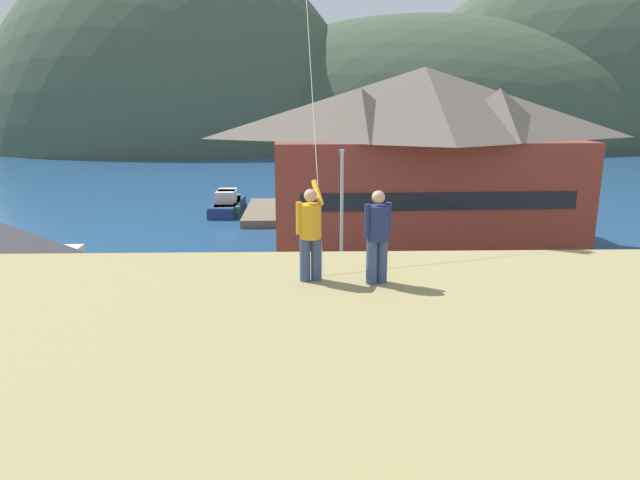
{
  "coord_description": "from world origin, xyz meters",
  "views": [
    {
      "loc": [
        0.5,
        -17.52,
        10.46
      ],
      "look_at": [
        1.21,
        9.0,
        3.91
      ],
      "focal_mm": 32.3,
      "sensor_mm": 36.0,
      "label": 1
    }
  ],
  "objects_px": {
    "moored_boat_wharfside": "(228,204)",
    "moored_boat_outer_mooring": "(303,204)",
    "person_companion": "(377,234)",
    "harbor_lodge": "(422,154)",
    "parked_car_front_row_red": "(222,373)",
    "parked_car_mid_row_center": "(298,306)",
    "wharf_dock": "(264,212)",
    "parking_light_pole": "(342,219)",
    "storage_shed_near_lot": "(0,273)",
    "person_kite_flyer": "(310,231)",
    "parked_car_front_row_end": "(613,323)",
    "moored_boat_inner_slip": "(227,205)",
    "parked_car_mid_row_near": "(489,308)"
  },
  "relations": [
    {
      "from": "wharf_dock",
      "to": "parked_car_mid_row_center",
      "type": "bearing_deg",
      "value": -82.76
    },
    {
      "from": "storage_shed_near_lot",
      "to": "moored_boat_wharfside",
      "type": "distance_m",
      "value": 29.33
    },
    {
      "from": "moored_boat_inner_slip",
      "to": "parked_car_mid_row_near",
      "type": "bearing_deg",
      "value": -61.09
    },
    {
      "from": "wharf_dock",
      "to": "moored_boat_wharfside",
      "type": "bearing_deg",
      "value": 146.27
    },
    {
      "from": "harbor_lodge",
      "to": "wharf_dock",
      "type": "height_order",
      "value": "harbor_lodge"
    },
    {
      "from": "moored_boat_outer_mooring",
      "to": "parked_car_mid_row_near",
      "type": "bearing_deg",
      "value": -73.47
    },
    {
      "from": "parked_car_front_row_end",
      "to": "moored_boat_wharfside",
      "type": "bearing_deg",
      "value": 123.33
    },
    {
      "from": "harbor_lodge",
      "to": "parked_car_mid_row_center",
      "type": "height_order",
      "value": "harbor_lodge"
    },
    {
      "from": "parking_light_pole",
      "to": "moored_boat_inner_slip",
      "type": "bearing_deg",
      "value": 109.86
    },
    {
      "from": "person_companion",
      "to": "parked_car_front_row_end",
      "type": "bearing_deg",
      "value": 46.65
    },
    {
      "from": "storage_shed_near_lot",
      "to": "parked_car_mid_row_near",
      "type": "bearing_deg",
      "value": -2.04
    },
    {
      "from": "moored_boat_wharfside",
      "to": "person_kite_flyer",
      "type": "distance_m",
      "value": 44.9
    },
    {
      "from": "person_kite_flyer",
      "to": "parked_car_front_row_red",
      "type": "bearing_deg",
      "value": 110.36
    },
    {
      "from": "moored_boat_outer_mooring",
      "to": "parked_car_mid_row_near",
      "type": "relative_size",
      "value": 1.77
    },
    {
      "from": "person_companion",
      "to": "harbor_lodge",
      "type": "bearing_deg",
      "value": 77.0
    },
    {
      "from": "moored_boat_outer_mooring",
      "to": "moored_boat_inner_slip",
      "type": "relative_size",
      "value": 1.02
    },
    {
      "from": "storage_shed_near_lot",
      "to": "parked_car_mid_row_near",
      "type": "relative_size",
      "value": 1.56
    },
    {
      "from": "moored_boat_wharfside",
      "to": "moored_boat_outer_mooring",
      "type": "xyz_separation_m",
      "value": [
        7.08,
        -0.1,
        0.0
      ]
    },
    {
      "from": "parking_light_pole",
      "to": "person_companion",
      "type": "relative_size",
      "value": 4.55
    },
    {
      "from": "harbor_lodge",
      "to": "parked_car_mid_row_center",
      "type": "bearing_deg",
      "value": -120.22
    },
    {
      "from": "moored_boat_outer_mooring",
      "to": "parked_car_mid_row_center",
      "type": "bearing_deg",
      "value": -90.32
    },
    {
      "from": "harbor_lodge",
      "to": "parking_light_pole",
      "type": "bearing_deg",
      "value": -118.26
    },
    {
      "from": "parking_light_pole",
      "to": "person_companion",
      "type": "bearing_deg",
      "value": -91.63
    },
    {
      "from": "harbor_lodge",
      "to": "parked_car_front_row_red",
      "type": "bearing_deg",
      "value": -117.66
    },
    {
      "from": "storage_shed_near_lot",
      "to": "parking_light_pole",
      "type": "bearing_deg",
      "value": 8.97
    },
    {
      "from": "parked_car_front_row_red",
      "to": "parked_car_front_row_end",
      "type": "height_order",
      "value": "same"
    },
    {
      "from": "parked_car_front_row_red",
      "to": "parking_light_pole",
      "type": "distance_m",
      "value": 11.16
    },
    {
      "from": "harbor_lodge",
      "to": "parking_light_pole",
      "type": "height_order",
      "value": "harbor_lodge"
    },
    {
      "from": "wharf_dock",
      "to": "parking_light_pole",
      "type": "bearing_deg",
      "value": -76.74
    },
    {
      "from": "parked_car_front_row_red",
      "to": "parked_car_front_row_end",
      "type": "bearing_deg",
      "value": 14.53
    },
    {
      "from": "moored_boat_outer_mooring",
      "to": "parked_car_front_row_red",
      "type": "distance_m",
      "value": 35.45
    },
    {
      "from": "harbor_lodge",
      "to": "parked_car_front_row_red",
      "type": "relative_size",
      "value": 5.04
    },
    {
      "from": "moored_boat_inner_slip",
      "to": "person_companion",
      "type": "xyz_separation_m",
      "value": [
        8.58,
        -43.04,
        7.32
      ]
    },
    {
      "from": "wharf_dock",
      "to": "parked_car_mid_row_center",
      "type": "distance_m",
      "value": 26.72
    },
    {
      "from": "harbor_lodge",
      "to": "moored_boat_outer_mooring",
      "type": "height_order",
      "value": "harbor_lodge"
    },
    {
      "from": "moored_boat_inner_slip",
      "to": "parked_car_mid_row_near",
      "type": "relative_size",
      "value": 1.74
    },
    {
      "from": "moored_boat_wharfside",
      "to": "parked_car_mid_row_center",
      "type": "distance_m",
      "value": 29.69
    },
    {
      "from": "harbor_lodge",
      "to": "storage_shed_near_lot",
      "type": "bearing_deg",
      "value": -147.16
    },
    {
      "from": "parked_car_front_row_red",
      "to": "person_companion",
      "type": "bearing_deg",
      "value": -63.11
    },
    {
      "from": "moored_boat_outer_mooring",
      "to": "parked_car_front_row_end",
      "type": "distance_m",
      "value": 33.93
    },
    {
      "from": "parked_car_mid_row_center",
      "to": "parking_light_pole",
      "type": "relative_size",
      "value": 0.54
    },
    {
      "from": "storage_shed_near_lot",
      "to": "moored_boat_inner_slip",
      "type": "height_order",
      "value": "storage_shed_near_lot"
    },
    {
      "from": "moored_boat_wharfside",
      "to": "moored_boat_outer_mooring",
      "type": "height_order",
      "value": "same"
    },
    {
      "from": "wharf_dock",
      "to": "parked_car_front_row_red",
      "type": "xyz_separation_m",
      "value": [
        0.78,
        -33.07,
        0.71
      ]
    },
    {
      "from": "person_companion",
      "to": "parking_light_pole",
      "type": "bearing_deg",
      "value": 88.37
    },
    {
      "from": "moored_boat_inner_slip",
      "to": "parked_car_front_row_red",
      "type": "height_order",
      "value": "moored_boat_inner_slip"
    },
    {
      "from": "person_kite_flyer",
      "to": "wharf_dock",
      "type": "bearing_deg",
      "value": 95.31
    },
    {
      "from": "parking_light_pole",
      "to": "parked_car_front_row_end",
      "type": "bearing_deg",
      "value": -24.63
    },
    {
      "from": "parked_car_mid_row_center",
      "to": "person_companion",
      "type": "bearing_deg",
      "value": -83.56
    },
    {
      "from": "storage_shed_near_lot",
      "to": "person_companion",
      "type": "height_order",
      "value": "person_companion"
    }
  ]
}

